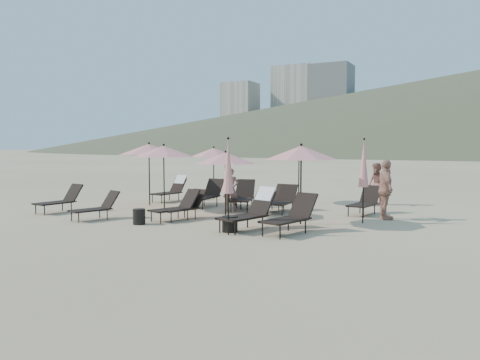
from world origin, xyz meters
The scene contains 28 objects.
ground centered at (0.00, 0.00, 0.00)m, with size 800.00×800.00×0.00m, color #D6BA8C.
hotel_skyline centered at (-93.62, 271.21, 24.18)m, with size 109.00×82.00×55.00m.
lounger_0 centered at (-6.14, 0.02, 0.45)m, with size 0.84×1.74×0.96m.
lounger_1 centered at (-3.78, -0.63, 0.41)m, with size 1.02×1.64×0.88m.
lounger_2 centered at (-1.48, 0.48, 0.44)m, with size 1.11×1.74×0.94m.
lounger_3 centered at (-1.35, 0.71, 0.43)m, with size 0.98×1.71×0.92m.
lounger_4 centered at (1.37, 0.03, 0.55)m, with size 1.13×1.96×1.16m.
lounger_5 centered at (2.58, -0.02, 0.48)m, with size 1.11×1.91×1.03m.
lounger_6 centered at (-4.71, 4.67, 0.52)m, with size 0.82×1.79×1.08m.
lounger_7 centered at (-2.35, 3.72, 0.49)m, with size 0.77×1.85×1.05m.
lounger_8 centered at (-1.23, 4.32, 0.42)m, with size 0.91×1.67×0.91m.
lounger_9 centered at (0.83, 3.68, 0.44)m, with size 0.68×1.66×0.95m.
lounger_10 centered at (0.42, 3.84, 0.44)m, with size 0.89×1.71×0.94m.
lounger_11 centered at (3.51, 4.45, 0.45)m, with size 0.86×1.73×0.95m.
lounger_12 centered at (-0.79, 3.73, 0.50)m, with size 1.24×1.98×1.07m.
umbrella_open_0 centered at (-3.25, 2.21, 2.14)m, with size 2.25×2.25×2.42m.
umbrella_open_1 centered at (-0.49, 1.88, 1.93)m, with size 2.03×2.03×2.19m.
umbrella_open_2 centered at (2.28, 1.54, 2.13)m, with size 2.24×2.24×2.41m.
umbrella_open_3 centered at (-3.52, 6.20, 2.06)m, with size 2.17×2.17×2.34m.
umbrella_open_4 centered at (0.37, 6.47, 2.03)m, with size 2.14×2.14×2.30m.
umbrella_open_5 centered at (-4.61, 3.07, 2.21)m, with size 2.32×2.32×2.50m.
umbrella_closed_0 centered at (1.21, -0.98, 1.78)m, with size 0.30×0.30×2.56m.
umbrella_closed_1 centered at (3.88, 2.57, 1.79)m, with size 0.30×0.30×2.57m.
side_table_0 centered at (-1.96, -0.75, 0.23)m, with size 0.37×0.37×0.47m, color black.
side_table_1 centered at (1.02, -0.56, 0.22)m, with size 0.43×0.43×0.43m, color black.
beachgoer_a centered at (-0.96, 3.09, 0.78)m, with size 0.57×0.37×1.55m, color #A66A5A.
beachgoer_b centered at (3.32, 7.32, 0.84)m, with size 0.82×0.64×1.68m, color #A06152.
beachgoer_c centered at (4.35, 3.64, 0.95)m, with size 1.12×0.47×1.91m, color tan.
Camera 1 is at (7.10, -11.56, 2.29)m, focal length 35.00 mm.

